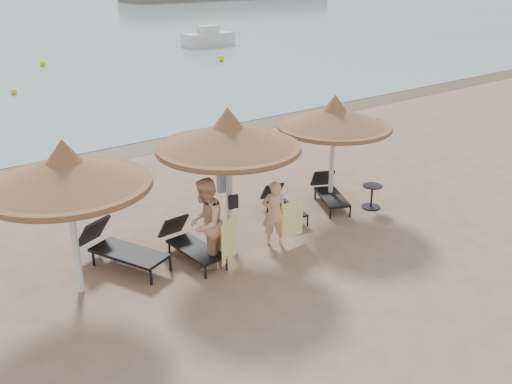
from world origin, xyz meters
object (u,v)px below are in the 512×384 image
lounger_near_left (189,242)px  person_right (274,208)px  person_left (205,217)px  lounger_far_left (118,247)px  side_table (372,197)px  lounger_near_right (282,203)px  lounger_far_right (329,191)px  palapa_left (66,173)px  palapa_right (334,118)px  palapa_center (228,137)px

lounger_near_left → person_right: person_right is taller
lounger_near_left → person_left: bearing=-83.4°
lounger_far_left → side_table: lounger_far_left is taller
lounger_near_right → person_left: 3.29m
lounger_far_right → lounger_near_right: bearing=-161.6°
palapa_left → lounger_near_right: size_ratio=1.90×
lounger_near_right → side_table: bearing=-15.7°
lounger_near_right → lounger_far_left: bearing=-171.4°
lounger_far_left → palapa_right: bearing=-25.7°
person_left → lounger_near_left: bearing=-121.0°
palapa_left → lounger_far_left: palapa_left is taller
palapa_center → lounger_far_left: palapa_center is taller
lounger_far_left → person_left: 2.04m
lounger_near_left → lounger_near_right: lounger_near_left is taller
palapa_left → palapa_right: 7.10m
palapa_right → palapa_left: bearing=-178.0°
person_left → person_right: 1.82m
palapa_right → person_right: 3.26m
lounger_far_left → person_left: person_left is taller
lounger_far_left → lounger_near_right: lounger_far_left is taller
palapa_left → lounger_near_left: 3.26m
palapa_right → lounger_near_left: size_ratio=1.61×
lounger_far_left → lounger_near_right: (4.46, -0.12, -0.10)m
palapa_left → lounger_near_left: bearing=-2.3°
palapa_left → person_right: 4.69m
person_left → palapa_right: bearing=150.5°
person_right → lounger_near_left: bearing=14.7°
palapa_right → lounger_far_right: palapa_right is taller
lounger_far_left → palapa_center: bearing=-35.8°
lounger_far_right → person_left: person_left is taller
lounger_far_left → lounger_near_right: 4.47m
person_left → person_right: size_ratio=1.28×
palapa_right → person_left: (-4.55, -0.91, -1.21)m
palapa_center → person_right: (0.76, -0.69, -1.65)m
palapa_left → side_table: 8.08m
palapa_center → lounger_near_right: palapa_center is taller
lounger_far_right → side_table: (0.72, -0.88, -0.06)m
palapa_right → side_table: (0.65, -0.89, -2.07)m
palapa_left → palapa_center: palapa_center is taller
palapa_center → person_right: size_ratio=1.79×
palapa_center → lounger_far_left: 3.35m
palapa_left → person_left: 2.96m
side_table → person_right: size_ratio=0.35×
side_table → palapa_right: bearing=126.0°
lounger_near_right → lounger_far_right: (1.48, -0.19, 0.03)m
lounger_near_left → side_table: bearing=-9.1°
palapa_left → person_left: size_ratio=1.37×
palapa_center → palapa_right: bearing=4.6°
palapa_left → palapa_center: (3.59, -0.04, 0.05)m
palapa_center → lounger_near_left: palapa_center is taller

